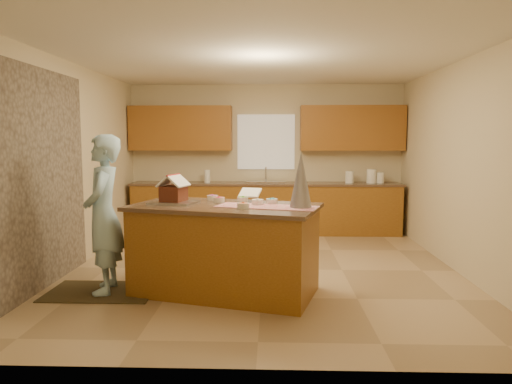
# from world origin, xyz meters

# --- Properties ---
(floor) EXTENTS (5.50, 5.50, 0.00)m
(floor) POSITION_xyz_m (0.00, 0.00, 0.00)
(floor) COLOR tan
(floor) RESTS_ON ground
(ceiling) EXTENTS (5.50, 5.50, 0.00)m
(ceiling) POSITION_xyz_m (0.00, 0.00, 2.70)
(ceiling) COLOR silver
(ceiling) RESTS_ON floor
(wall_back) EXTENTS (5.50, 5.50, 0.00)m
(wall_back) POSITION_xyz_m (0.00, 2.75, 1.35)
(wall_back) COLOR beige
(wall_back) RESTS_ON floor
(wall_front) EXTENTS (5.50, 5.50, 0.00)m
(wall_front) POSITION_xyz_m (0.00, -2.75, 1.35)
(wall_front) COLOR beige
(wall_front) RESTS_ON floor
(wall_left) EXTENTS (5.50, 5.50, 0.00)m
(wall_left) POSITION_xyz_m (-2.50, 0.00, 1.35)
(wall_left) COLOR beige
(wall_left) RESTS_ON floor
(wall_right) EXTENTS (5.50, 5.50, 0.00)m
(wall_right) POSITION_xyz_m (2.50, 0.00, 1.35)
(wall_right) COLOR beige
(wall_right) RESTS_ON floor
(stone_accent) EXTENTS (0.00, 2.50, 2.50)m
(stone_accent) POSITION_xyz_m (-2.48, -0.80, 1.25)
(stone_accent) COLOR gray
(stone_accent) RESTS_ON wall_left
(window_curtain) EXTENTS (1.05, 0.03, 1.00)m
(window_curtain) POSITION_xyz_m (0.00, 2.72, 1.65)
(window_curtain) COLOR white
(window_curtain) RESTS_ON wall_back
(back_counter_base) EXTENTS (4.80, 0.60, 0.88)m
(back_counter_base) POSITION_xyz_m (0.00, 2.45, 0.44)
(back_counter_base) COLOR brown
(back_counter_base) RESTS_ON floor
(back_counter_top) EXTENTS (4.85, 0.63, 0.04)m
(back_counter_top) POSITION_xyz_m (0.00, 2.45, 0.90)
(back_counter_top) COLOR brown
(back_counter_top) RESTS_ON back_counter_base
(upper_cabinet_left) EXTENTS (1.85, 0.35, 0.80)m
(upper_cabinet_left) POSITION_xyz_m (-1.55, 2.57, 1.90)
(upper_cabinet_left) COLOR #94631F
(upper_cabinet_left) RESTS_ON wall_back
(upper_cabinet_right) EXTENTS (1.85, 0.35, 0.80)m
(upper_cabinet_right) POSITION_xyz_m (1.55, 2.57, 1.90)
(upper_cabinet_right) COLOR #94631F
(upper_cabinet_right) RESTS_ON wall_back
(sink) EXTENTS (0.70, 0.45, 0.12)m
(sink) POSITION_xyz_m (0.00, 2.45, 0.89)
(sink) COLOR silver
(sink) RESTS_ON back_counter_top
(faucet) EXTENTS (0.03, 0.03, 0.28)m
(faucet) POSITION_xyz_m (0.00, 2.63, 1.06)
(faucet) COLOR silver
(faucet) RESTS_ON back_counter_top
(island_base) EXTENTS (2.12, 1.45, 0.94)m
(island_base) POSITION_xyz_m (-0.40, -0.97, 0.47)
(island_base) COLOR brown
(island_base) RESTS_ON floor
(island_top) EXTENTS (2.22, 1.55, 0.04)m
(island_top) POSITION_xyz_m (-0.40, -0.97, 0.96)
(island_top) COLOR brown
(island_top) RESTS_ON island_base
(table_runner) EXTENTS (1.14, 0.66, 0.01)m
(table_runner) POSITION_xyz_m (0.06, -1.10, 0.99)
(table_runner) COLOR #AE0C21
(table_runner) RESTS_ON island_top
(baking_tray) EXTENTS (0.57, 0.48, 0.03)m
(baking_tray) POSITION_xyz_m (-0.99, -0.87, 1.00)
(baking_tray) COLOR silver
(baking_tray) RESTS_ON island_top
(cookbook) EXTENTS (0.28, 0.24, 0.10)m
(cookbook) POSITION_xyz_m (-0.14, -0.63, 1.08)
(cookbook) COLOR white
(cookbook) RESTS_ON island_top
(tinsel_tree) EXTENTS (0.29, 0.29, 0.59)m
(tinsel_tree) POSITION_xyz_m (0.41, -1.15, 1.28)
(tinsel_tree) COLOR #B0B0BC
(tinsel_tree) RESTS_ON island_top
(rug) EXTENTS (1.18, 0.77, 0.01)m
(rug) POSITION_xyz_m (-1.79, -1.00, 0.01)
(rug) COLOR black
(rug) RESTS_ON floor
(boy) EXTENTS (0.51, 0.69, 1.74)m
(boy) POSITION_xyz_m (-1.74, -1.00, 0.88)
(boy) COLOR #A5D2EB
(boy) RESTS_ON rug
(canister_a) EXTENTS (0.15, 0.15, 0.21)m
(canister_a) POSITION_xyz_m (1.51, 2.45, 1.03)
(canister_a) COLOR white
(canister_a) RESTS_ON back_counter_top
(canister_b) EXTENTS (0.17, 0.17, 0.25)m
(canister_b) POSITION_xyz_m (1.89, 2.45, 1.04)
(canister_b) COLOR white
(canister_b) RESTS_ON back_counter_top
(canister_c) EXTENTS (0.13, 0.13, 0.19)m
(canister_c) POSITION_xyz_m (2.05, 2.45, 1.02)
(canister_c) COLOR white
(canister_c) RESTS_ON back_counter_top
(paper_towel) EXTENTS (0.11, 0.11, 0.23)m
(paper_towel) POSITION_xyz_m (-1.06, 2.45, 1.04)
(paper_towel) COLOR white
(paper_towel) RESTS_ON back_counter_top
(gingerbread_house) EXTENTS (0.36, 0.37, 0.30)m
(gingerbread_house) POSITION_xyz_m (-0.99, -0.87, 1.12)
(gingerbread_house) COLOR #5C2618
(gingerbread_house) RESTS_ON baking_tray
(candy_bowls) EXTENTS (0.83, 0.81, 0.06)m
(candy_bowls) POSITION_xyz_m (-0.24, -0.85, 1.01)
(candy_bowls) COLOR #4CA426
(candy_bowls) RESTS_ON island_top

